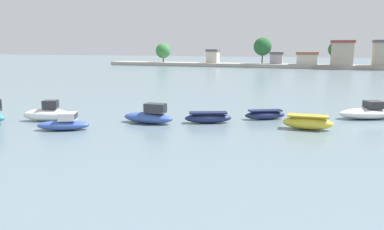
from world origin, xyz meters
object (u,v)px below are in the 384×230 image
(moored_boat_6, at_px, (265,115))
(moored_boat_5, at_px, (208,118))
(moored_boat_7, at_px, (308,122))
(moored_boat_2, at_px, (47,113))
(moored_boat_3, at_px, (64,124))
(moored_boat_8, at_px, (368,112))
(moored_boat_4, at_px, (149,116))

(moored_boat_6, bearing_deg, moored_boat_5, -170.87)
(moored_boat_7, bearing_deg, moored_boat_6, 140.54)
(moored_boat_2, bearing_deg, moored_boat_3, -55.92)
(moored_boat_3, height_order, moored_boat_8, moored_boat_8)
(moored_boat_6, relative_size, moored_boat_8, 0.69)
(moored_boat_6, distance_m, moored_boat_8, 8.77)
(moored_boat_4, xyz_separation_m, moored_boat_8, (16.68, 7.84, -0.03))
(moored_boat_3, distance_m, moored_boat_7, 18.01)
(moored_boat_2, distance_m, moored_boat_5, 13.35)
(moored_boat_2, bearing_deg, moored_boat_4, -9.86)
(moored_boat_3, relative_size, moored_boat_7, 1.09)
(moored_boat_4, bearing_deg, moored_boat_7, 9.09)
(moored_boat_3, bearing_deg, moored_boat_5, 8.82)
(moored_boat_6, bearing_deg, moored_boat_7, -64.93)
(moored_boat_6, distance_m, moored_boat_7, 4.47)
(moored_boat_6, height_order, moored_boat_7, moored_boat_7)
(moored_boat_5, relative_size, moored_boat_6, 1.10)
(moored_boat_3, bearing_deg, moored_boat_7, -3.58)
(moored_boat_2, relative_size, moored_boat_6, 1.10)
(moored_boat_2, height_order, moored_boat_7, moored_boat_2)
(moored_boat_7, xyz_separation_m, moored_boat_8, (4.64, 5.88, 0.03))
(moored_boat_4, distance_m, moored_boat_5, 4.72)
(moored_boat_6, bearing_deg, moored_boat_4, -178.54)
(moored_boat_5, distance_m, moored_boat_8, 13.74)
(moored_boat_3, bearing_deg, moored_boat_4, 17.64)
(moored_boat_3, distance_m, moored_boat_6, 16.09)
(moored_boat_8, bearing_deg, moored_boat_6, 177.33)
(moored_boat_2, xyz_separation_m, moored_boat_3, (3.59, -2.32, -0.15))
(moored_boat_6, bearing_deg, moored_boat_3, -173.47)
(moored_boat_6, height_order, moored_boat_8, moored_boat_8)
(moored_boat_4, bearing_deg, moored_boat_3, -138.63)
(moored_boat_7, distance_m, moored_boat_8, 7.49)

